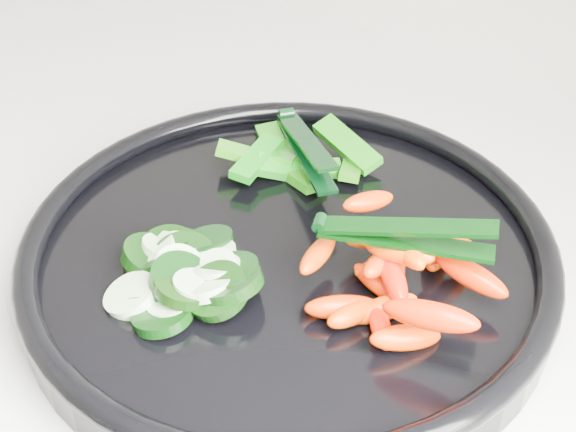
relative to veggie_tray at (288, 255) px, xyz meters
The scene contains 6 objects.
veggie_tray is the anchor object (origin of this frame).
cucumber_pile 0.08m from the veggie_tray, 117.24° to the right, with size 0.12×0.12×0.04m.
carrot_pile 0.09m from the veggie_tray, ahead, with size 0.14×0.14×0.06m.
pepper_pile 0.10m from the veggie_tray, 125.88° to the left, with size 0.12×0.11×0.04m.
tong_carrot 0.10m from the veggie_tray, ahead, with size 0.11×0.06×0.02m.
tong_pepper 0.10m from the veggie_tray, 121.92° to the left, with size 0.10×0.08×0.02m.
Camera 1 is at (-0.04, 1.30, 1.32)m, focal length 50.00 mm.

